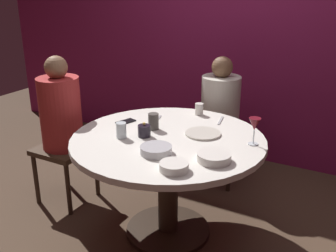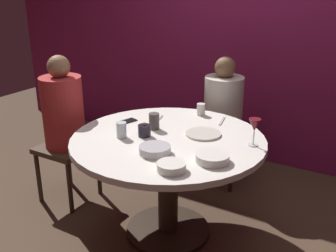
% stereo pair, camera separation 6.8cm
% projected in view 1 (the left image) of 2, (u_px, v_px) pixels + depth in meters
% --- Properties ---
extents(ground_plane, '(8.00, 8.00, 0.00)m').
position_uv_depth(ground_plane, '(168.00, 231.00, 2.84)').
color(ground_plane, '#4C3828').
extents(back_wall, '(6.00, 0.10, 2.60)m').
position_uv_depth(back_wall, '(248.00, 26.00, 3.66)').
color(back_wall, maroon).
rests_on(back_wall, ground).
extents(dining_table, '(1.29, 1.29, 0.74)m').
position_uv_depth(dining_table, '(168.00, 159.00, 2.64)').
color(dining_table, silver).
rests_on(dining_table, ground).
extents(seated_diner_left, '(0.40, 0.40, 1.19)m').
position_uv_depth(seated_diner_left, '(61.00, 116.00, 3.01)').
color(seated_diner_left, '#3F2D1E').
rests_on(seated_diner_left, ground).
extents(seated_diner_back, '(0.40, 0.40, 1.12)m').
position_uv_depth(seated_diner_back, '(220.00, 106.00, 3.36)').
color(seated_diner_back, '#3F2D1E').
rests_on(seated_diner_back, ground).
extents(candle_holder, '(0.08, 0.08, 0.10)m').
position_uv_depth(candle_holder, '(144.00, 131.00, 2.59)').
color(candle_holder, black).
rests_on(candle_holder, dining_table).
extents(wine_glass, '(0.08, 0.08, 0.18)m').
position_uv_depth(wine_glass, '(255.00, 125.00, 2.43)').
color(wine_glass, silver).
rests_on(wine_glass, dining_table).
extents(dinner_plate, '(0.24, 0.24, 0.01)m').
position_uv_depth(dinner_plate, '(203.00, 133.00, 2.63)').
color(dinner_plate, beige).
rests_on(dinner_plate, dining_table).
extents(cell_phone, '(0.11, 0.15, 0.01)m').
position_uv_depth(cell_phone, '(126.00, 122.00, 2.86)').
color(cell_phone, black).
rests_on(cell_phone, dining_table).
extents(bowl_serving_large, '(0.19, 0.19, 0.05)m').
position_uv_depth(bowl_serving_large, '(156.00, 150.00, 2.34)').
color(bowl_serving_large, '#B7B7BC').
rests_on(bowl_serving_large, dining_table).
extents(bowl_salad_center, '(0.20, 0.20, 0.05)m').
position_uv_depth(bowl_salad_center, '(214.00, 157.00, 2.24)').
color(bowl_salad_center, silver).
rests_on(bowl_salad_center, dining_table).
extents(bowl_small_white, '(0.16, 0.16, 0.05)m').
position_uv_depth(bowl_small_white, '(174.00, 167.00, 2.13)').
color(bowl_small_white, silver).
rests_on(bowl_small_white, dining_table).
extents(cup_near_candle, '(0.07, 0.07, 0.11)m').
position_uv_depth(cup_near_candle, '(153.00, 121.00, 2.71)').
color(cup_near_candle, '#4C4742').
rests_on(cup_near_candle, dining_table).
extents(cup_by_left_diner, '(0.07, 0.07, 0.10)m').
position_uv_depth(cup_by_left_diner, '(121.00, 130.00, 2.56)').
color(cup_by_left_diner, silver).
rests_on(cup_by_left_diner, dining_table).
extents(cup_by_right_diner, '(0.06, 0.06, 0.09)m').
position_uv_depth(cup_by_right_diner, '(199.00, 109.00, 3.00)').
color(cup_by_right_diner, silver).
rests_on(cup_by_right_diner, dining_table).
extents(fork_near_plate, '(0.05, 0.18, 0.01)m').
position_uv_depth(fork_near_plate, '(221.00, 120.00, 2.89)').
color(fork_near_plate, '#B7B7BC').
rests_on(fork_near_plate, dining_table).
extents(knife_near_plate, '(0.06, 0.18, 0.01)m').
position_uv_depth(knife_near_plate, '(157.00, 119.00, 2.90)').
color(knife_near_plate, '#B7B7BC').
rests_on(knife_near_plate, dining_table).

